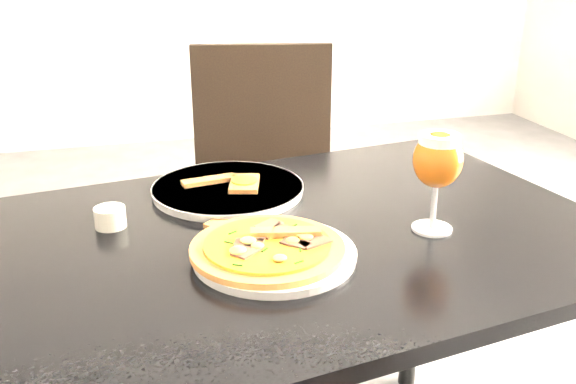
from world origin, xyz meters
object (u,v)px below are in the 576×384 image
object	(u,v)px
dining_table	(290,275)
beer_glass	(438,161)
chair_far	(265,195)
pizza	(268,247)

from	to	relation	value
dining_table	beer_glass	bearing A→B (deg)	-21.50
beer_glass	dining_table	bearing A→B (deg)	166.48
chair_far	pizza	size ratio (longest dim) A/B	3.70
chair_far	beer_glass	xyz separation A→B (m)	(0.13, -0.78, 0.35)
dining_table	pizza	xyz separation A→B (m)	(-0.06, -0.10, 0.11)
chair_far	pizza	distance (m)	0.87
pizza	beer_glass	world-z (taller)	beer_glass
dining_table	pizza	bearing A→B (deg)	-132.19
dining_table	chair_far	bearing A→B (deg)	72.08
dining_table	chair_far	world-z (taller)	chair_far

